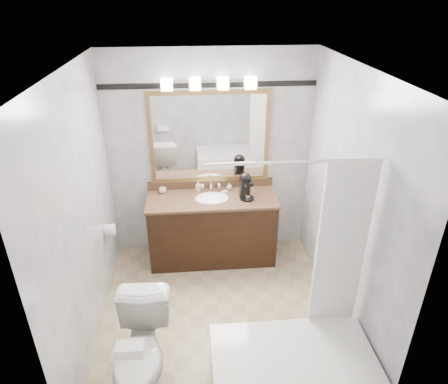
{
  "coord_description": "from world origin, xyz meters",
  "views": [
    {
      "loc": [
        -0.22,
        -3.1,
        3.06
      ],
      "look_at": [
        0.09,
        0.35,
        1.27
      ],
      "focal_mm": 32.0,
      "sensor_mm": 36.0,
      "label": 1
    }
  ],
  "objects": [
    {
      "name": "tissue_box",
      "position": [
        -0.69,
        -1.12,
        0.84
      ],
      "size": [
        0.2,
        0.11,
        0.08
      ],
      "primitive_type": "cube",
      "rotation": [
        0.0,
        0.0,
        -0.03
      ],
      "color": "white",
      "rests_on": "toilet"
    },
    {
      "name": "vanity_light_bar",
      "position": [
        0.0,
        1.23,
        2.13
      ],
      "size": [
        1.02,
        0.14,
        0.12
      ],
      "color": "silver",
      "rests_on": "room"
    },
    {
      "name": "soap_bottle_b",
      "position": [
        0.23,
        1.22,
        0.89
      ],
      "size": [
        0.08,
        0.08,
        0.08
      ],
      "primitive_type": "imported",
      "rotation": [
        0.0,
        0.0,
        -0.37
      ],
      "color": "white",
      "rests_on": "vanity"
    },
    {
      "name": "room",
      "position": [
        0.0,
        0.0,
        1.25
      ],
      "size": [
        2.42,
        2.62,
        2.52
      ],
      "color": "tan",
      "rests_on": "ground"
    },
    {
      "name": "cup_left",
      "position": [
        -0.58,
        1.2,
        0.88
      ],
      "size": [
        0.11,
        0.11,
        0.07
      ],
      "primitive_type": "imported",
      "rotation": [
        0.0,
        0.0,
        0.38
      ],
      "color": "white",
      "rests_on": "vanity"
    },
    {
      "name": "mirror",
      "position": [
        0.0,
        1.28,
        1.5
      ],
      "size": [
        1.4,
        0.04,
        1.1
      ],
      "color": "olive",
      "rests_on": "room"
    },
    {
      "name": "coffee_maker",
      "position": [
        0.39,
        1.0,
        1.01
      ],
      "size": [
        0.17,
        0.2,
        0.31
      ],
      "rotation": [
        0.0,
        0.0,
        0.36
      ],
      "color": "black",
      "rests_on": "vanity"
    },
    {
      "name": "vanity",
      "position": [
        0.0,
        1.02,
        0.44
      ],
      "size": [
        1.53,
        0.58,
        0.97
      ],
      "color": "black",
      "rests_on": "ground"
    },
    {
      "name": "soap_bar",
      "position": [
        0.16,
        1.13,
        0.86
      ],
      "size": [
        0.08,
        0.06,
        0.02
      ],
      "primitive_type": "cube",
      "rotation": [
        0.0,
        0.0,
        0.38
      ],
      "color": "beige",
      "rests_on": "vanity"
    },
    {
      "name": "tp_roll",
      "position": [
        -1.14,
        0.66,
        0.7
      ],
      "size": [
        0.11,
        0.12,
        0.12
      ],
      "primitive_type": "cylinder",
      "rotation": [
        0.0,
        1.57,
        0.0
      ],
      "color": "white",
      "rests_on": "room"
    },
    {
      "name": "accent_stripe",
      "position": [
        0.0,
        1.29,
        2.1
      ],
      "size": [
        2.4,
        0.01,
        0.06
      ],
      "primitive_type": "cube",
      "color": "black",
      "rests_on": "room"
    },
    {
      "name": "bathtub",
      "position": [
        0.55,
        -0.9,
        0.28
      ],
      "size": [
        1.3,
        0.75,
        1.96
      ],
      "color": "white",
      "rests_on": "ground"
    },
    {
      "name": "soap_bottle_a",
      "position": [
        -0.15,
        1.23,
        0.91
      ],
      "size": [
        0.07,
        0.07,
        0.12
      ],
      "primitive_type": "imported",
      "rotation": [
        0.0,
        0.0,
        -0.28
      ],
      "color": "white",
      "rests_on": "vanity"
    },
    {
      "name": "toilet",
      "position": [
        -0.69,
        -0.77,
        0.4
      ],
      "size": [
        0.48,
        0.81,
        0.8
      ],
      "primitive_type": "imported",
      "rotation": [
        0.0,
        0.0,
        -0.04
      ],
      "color": "white",
      "rests_on": "ground"
    }
  ]
}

